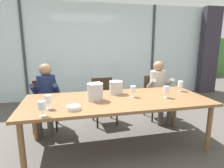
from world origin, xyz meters
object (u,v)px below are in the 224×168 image
Objects in this scene: person_beige_jumper at (159,87)px; wine_glass_by_right_taster at (180,84)px; wine_glass_by_left_taster at (48,100)px; ice_bucket_primary at (95,91)px; tasting_bowl at (74,108)px; wine_glass_near_bucket at (133,89)px; chair_near_curtain at (45,101)px; chair_left_of_center at (103,97)px; person_navy_polo at (46,93)px; ice_bucket_secondary at (116,87)px; wine_glass_center_pour at (42,106)px; chair_center at (155,93)px; wine_glass_spare_empty at (166,90)px; dining_table at (117,103)px.

wine_glass_by_right_taster is (0.08, -0.61, 0.18)m from person_beige_jumper.
wine_glass_by_left_taster is 1.00× the size of wine_glass_by_right_taster.
ice_bucket_primary reaches higher than tasting_bowl.
chair_near_curtain is at bearing 147.45° from wine_glass_near_bucket.
wine_glass_by_right_taster is at bearing 16.66° from tasting_bowl.
person_navy_polo is (-1.05, -0.13, 0.17)m from chair_left_of_center.
chair_near_curtain and chair_left_of_center have the same top height.
person_navy_polo reaches higher than ice_bucket_secondary.
tasting_bowl is at bearing 20.80° from wine_glass_center_pour.
ice_bucket_primary is (-0.28, -0.93, 0.36)m from chair_left_of_center.
chair_center is at bearing 95.22° from person_beige_jumper.
wine_glass_spare_empty reaches higher than chair_near_curtain.
chair_near_curtain is 0.73× the size of person_navy_polo.
ice_bucket_primary is 1.42× the size of wine_glass_by_left_taster.
chair_center is 5.01× the size of wine_glass_by_left_taster.
wine_glass_by_left_taster is (-2.03, -1.04, 0.18)m from person_beige_jumper.
dining_table is at bearing -168.63° from wine_glass_near_bucket.
chair_left_of_center is 5.01× the size of wine_glass_by_left_taster.
dining_table is 0.72m from tasting_bowl.
chair_left_of_center is 1.34m from wine_glass_spare_empty.
ice_bucket_primary is 1.47× the size of tasting_bowl.
person_navy_polo is at bearing -178.30° from chair_center.
dining_table is 15.41× the size of wine_glass_by_right_taster.
person_navy_polo is 1.27m from ice_bucket_secondary.
wine_glass_spare_empty is at bearing -6.05° from ice_bucket_primary.
wine_glass_by_left_taster is (-0.90, -1.17, 0.35)m from chair_left_of_center.
person_navy_polo is 6.84× the size of wine_glass_by_right_taster.
ice_bucket_secondary is (-1.02, -0.68, 0.34)m from chair_center.
ice_bucket_secondary is at bearing -86.34° from chair_left_of_center.
dining_table is 1.36m from person_beige_jumper.
person_beige_jumper is at bearing 27.17° from wine_glass_by_left_taster.
chair_center is 1.28m from ice_bucket_secondary.
ice_bucket_secondary is at bearing -21.38° from person_navy_polo.
dining_table is 1.10m from wine_glass_center_pour.
chair_center is at bearing 71.88° from wine_glass_spare_empty.
person_beige_jumper reaches higher than wine_glass_spare_empty.
chair_center is 0.84m from wine_glass_by_right_taster.
wine_glass_near_bucket is (-0.82, -0.92, 0.35)m from chair_center.
ice_bucket_primary is 1.42× the size of wine_glass_near_bucket.
tasting_bowl is 0.97× the size of wine_glass_center_pour.
wine_glass_center_pour is (-2.06, -1.43, 0.35)m from chair_center.
wine_glass_by_left_taster is (0.19, -1.15, 0.35)m from chair_near_curtain.
ice_bucket_primary is 0.82m from wine_glass_center_pour.
chair_near_curtain is 2.15m from wine_glass_spare_empty.
person_navy_polo is 6.84× the size of wine_glass_spare_empty.
ice_bucket_primary reaches higher than chair_near_curtain.
chair_left_of_center is at bearing 64.70° from tasting_bowl.
ice_bucket_secondary is 1.12m from wine_glass_by_right_taster.
person_navy_polo is at bearing 153.21° from wine_glass_spare_empty.
person_beige_jumper reaches higher than chair_near_curtain.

